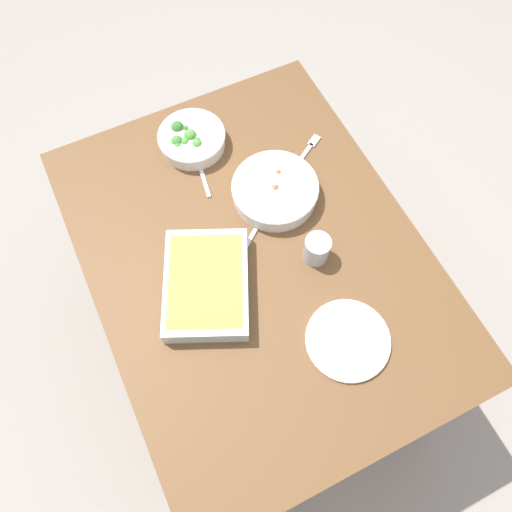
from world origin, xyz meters
TOP-DOWN VIEW (x-y plane):
  - ground_plane at (0.00, 0.00)m, footprint 6.00×6.00m
  - dining_table at (0.00, 0.00)m, footprint 1.20×0.90m
  - stew_bowl at (0.15, -0.13)m, footprint 0.25×0.25m
  - broccoli_bowl at (0.43, 0.01)m, footprint 0.21×0.21m
  - baking_dish at (-0.03, 0.16)m, footprint 0.36×0.32m
  - drink_cup at (-0.07, -0.15)m, footprint 0.07×0.07m
  - side_plate at (-0.32, -0.11)m, footprint 0.22×0.22m
  - spoon_by_stew at (0.09, -0.06)m, footprint 0.12×0.15m
  - spoon_by_broccoli at (0.34, 0.02)m, footprint 0.18×0.05m
  - fork_on_table at (0.25, -0.29)m, footprint 0.11×0.16m

SIDE VIEW (x-z plane):
  - ground_plane at x=0.00m, z-range 0.00..0.00m
  - dining_table at x=0.00m, z-range 0.28..1.02m
  - fork_on_table at x=0.25m, z-range 0.74..0.75m
  - spoon_by_stew at x=0.09m, z-range 0.74..0.75m
  - spoon_by_broccoli at x=0.34m, z-range 0.74..0.75m
  - side_plate at x=-0.32m, z-range 0.74..0.75m
  - broccoli_bowl at x=0.43m, z-range 0.74..0.80m
  - stew_bowl at x=0.15m, z-range 0.74..0.80m
  - baking_dish at x=-0.03m, z-range 0.74..0.80m
  - drink_cup at x=-0.07m, z-range 0.74..0.82m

